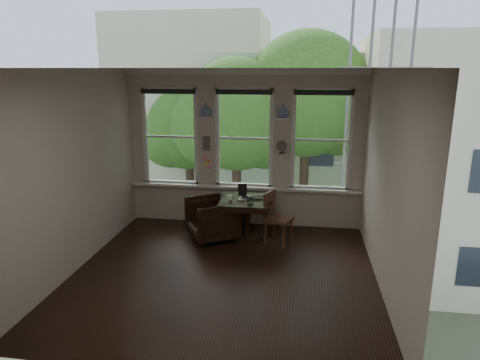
% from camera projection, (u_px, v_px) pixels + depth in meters
% --- Properties ---
extents(ground, '(4.50, 4.50, 0.00)m').
position_uv_depth(ground, '(224.00, 273.00, 6.44)').
color(ground, black).
rests_on(ground, ground).
extents(ceiling, '(4.50, 4.50, 0.00)m').
position_uv_depth(ceiling, '(222.00, 68.00, 5.68)').
color(ceiling, silver).
rests_on(ceiling, ground).
extents(wall_back, '(4.50, 0.00, 4.50)m').
position_uv_depth(wall_back, '(244.00, 149.00, 8.22)').
color(wall_back, beige).
rests_on(wall_back, ground).
extents(wall_front, '(4.50, 0.00, 4.50)m').
position_uv_depth(wall_front, '(178.00, 237.00, 3.91)').
color(wall_front, beige).
rests_on(wall_front, ground).
extents(wall_left, '(0.00, 4.50, 4.50)m').
position_uv_depth(wall_left, '(75.00, 172.00, 6.38)').
color(wall_left, beige).
rests_on(wall_left, ground).
extents(wall_right, '(0.00, 4.50, 4.50)m').
position_uv_depth(wall_right, '(387.00, 183.00, 5.75)').
color(wall_right, beige).
rests_on(wall_right, ground).
extents(window_left, '(1.10, 0.12, 1.90)m').
position_uv_depth(window_left, '(171.00, 137.00, 8.37)').
color(window_left, white).
rests_on(window_left, ground).
extents(window_center, '(1.10, 0.12, 1.90)m').
position_uv_depth(window_center, '(244.00, 138.00, 8.17)').
color(window_center, white).
rests_on(window_center, ground).
extents(window_right, '(1.10, 0.12, 1.90)m').
position_uv_depth(window_right, '(321.00, 140.00, 7.96)').
color(window_right, white).
rests_on(window_right, ground).
extents(shelf_left, '(0.26, 0.16, 0.03)m').
position_uv_depth(shelf_left, '(206.00, 117.00, 8.07)').
color(shelf_left, white).
rests_on(shelf_left, ground).
extents(shelf_right, '(0.26, 0.16, 0.03)m').
position_uv_depth(shelf_right, '(283.00, 118.00, 7.87)').
color(shelf_right, white).
rests_on(shelf_right, ground).
extents(intercom, '(0.14, 0.06, 0.28)m').
position_uv_depth(intercom, '(207.00, 143.00, 8.23)').
color(intercom, '#59544F').
rests_on(intercom, ground).
extents(sticky_notes, '(0.16, 0.01, 0.24)m').
position_uv_depth(sticky_notes, '(207.00, 161.00, 8.32)').
color(sticky_notes, pink).
rests_on(sticky_notes, ground).
extents(desk_fan, '(0.20, 0.20, 0.24)m').
position_uv_depth(desk_fan, '(282.00, 149.00, 7.99)').
color(desk_fan, '#59544F').
rests_on(desk_fan, ground).
extents(vase_left, '(0.24, 0.24, 0.25)m').
position_uv_depth(vase_left, '(206.00, 110.00, 8.04)').
color(vase_left, silver).
rests_on(vase_left, shelf_left).
extents(vase_right, '(0.24, 0.24, 0.25)m').
position_uv_depth(vase_right, '(283.00, 111.00, 7.83)').
color(vase_right, silver).
rests_on(vase_right, shelf_right).
extents(table, '(0.90, 0.90, 0.75)m').
position_uv_depth(table, '(246.00, 219.00, 7.65)').
color(table, black).
rests_on(table, ground).
extents(armchair_left, '(1.13, 1.13, 0.76)m').
position_uv_depth(armchair_left, '(212.00, 219.00, 7.67)').
color(armchair_left, black).
rests_on(armchair_left, ground).
extents(cushion_red, '(0.45, 0.45, 0.06)m').
position_uv_depth(cushion_red, '(212.00, 215.00, 7.65)').
color(cushion_red, maroon).
rests_on(cushion_red, armchair_left).
extents(side_chair_right, '(0.54, 0.54, 0.92)m').
position_uv_depth(side_chair_right, '(279.00, 219.00, 7.43)').
color(side_chair_right, '#432818').
rests_on(side_chair_right, ground).
extents(laptop, '(0.38, 0.26, 0.03)m').
position_uv_depth(laptop, '(252.00, 199.00, 7.54)').
color(laptop, black).
rests_on(laptop, table).
extents(mug, '(0.11, 0.11, 0.09)m').
position_uv_depth(mug, '(230.00, 198.00, 7.50)').
color(mug, white).
rests_on(mug, table).
extents(drinking_glass, '(0.16, 0.16, 0.10)m').
position_uv_depth(drinking_glass, '(250.00, 201.00, 7.28)').
color(drinking_glass, white).
rests_on(drinking_glass, table).
extents(tablet, '(0.17, 0.11, 0.22)m').
position_uv_depth(tablet, '(242.00, 190.00, 7.75)').
color(tablet, black).
rests_on(tablet, table).
extents(papers, '(0.24, 0.32, 0.00)m').
position_uv_depth(papers, '(244.00, 198.00, 7.65)').
color(papers, silver).
rests_on(papers, table).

